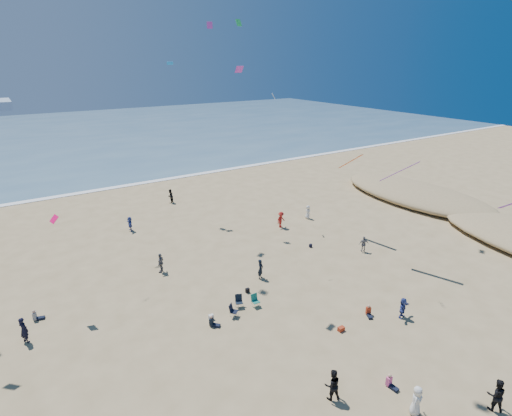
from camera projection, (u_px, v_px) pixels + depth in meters
ground at (304, 398)px, 22.04m from camera, size 220.00×220.00×0.00m
ocean at (54, 136)px, 96.74m from camera, size 220.00×100.00×0.06m
surf_line at (105, 189)px, 57.42m from camera, size 220.00×1.20×0.08m
standing_flyers at (255, 270)px, 33.72m from camera, size 35.62×41.59×1.92m
seated_group at (271, 350)px, 25.07m from camera, size 21.47×23.94×0.84m
chair_cluster at (243, 304)px, 29.58m from camera, size 2.73×1.61×1.00m
white_tote at (211, 317)px, 28.62m from camera, size 0.35×0.20×0.40m
black_backpack at (247, 291)px, 31.94m from camera, size 0.30×0.22×0.38m
cooler at (341, 329)px, 27.44m from camera, size 0.45×0.30×0.30m
navy_bag at (311, 246)px, 39.68m from camera, size 0.28×0.18×0.34m
kites_aloft at (287, 94)px, 32.08m from camera, size 46.14×41.11×26.35m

